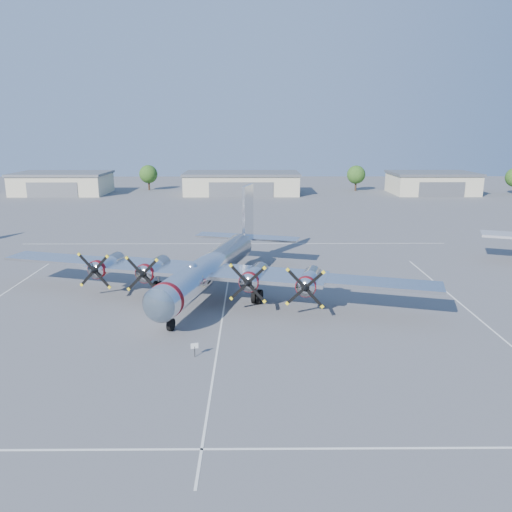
{
  "coord_description": "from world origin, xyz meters",
  "views": [
    {
      "loc": [
        2.58,
        -44.09,
        15.73
      ],
      "look_at": [
        2.97,
        5.24,
        3.2
      ],
      "focal_mm": 35.0,
      "sensor_mm": 36.0,
      "label": 1
    }
  ],
  "objects_px": {
    "tree_west": "(148,174)",
    "info_placard": "(195,347)",
    "hangar_west": "(63,183)",
    "main_bomber_b29": "(213,293)",
    "hangar_center": "(242,183)",
    "hangar_east": "(432,183)",
    "tree_east": "(356,175)"
  },
  "relations": [
    {
      "from": "tree_west",
      "to": "info_placard",
      "type": "bearing_deg",
      "value": -76.96
    },
    {
      "from": "hangar_west",
      "to": "main_bomber_b29",
      "type": "bearing_deg",
      "value": -61.02
    },
    {
      "from": "hangar_center",
      "to": "tree_west",
      "type": "height_order",
      "value": "tree_west"
    },
    {
      "from": "hangar_east",
      "to": "main_bomber_b29",
      "type": "xyz_separation_m",
      "value": [
        -49.27,
        -78.96,
        -2.71
      ]
    },
    {
      "from": "tree_west",
      "to": "hangar_west",
      "type": "bearing_deg",
      "value": -158.11
    },
    {
      "from": "hangar_center",
      "to": "hangar_east",
      "type": "distance_m",
      "value": 48.0
    },
    {
      "from": "hangar_west",
      "to": "info_placard",
      "type": "distance_m",
      "value": 102.98
    },
    {
      "from": "tree_east",
      "to": "main_bomber_b29",
      "type": "bearing_deg",
      "value": -110.2
    },
    {
      "from": "hangar_center",
      "to": "main_bomber_b29",
      "type": "xyz_separation_m",
      "value": [
        -1.27,
        -78.96,
        -2.71
      ]
    },
    {
      "from": "hangar_east",
      "to": "tree_west",
      "type": "bearing_deg",
      "value": 173.72
    },
    {
      "from": "hangar_center",
      "to": "info_placard",
      "type": "relative_size",
      "value": 27.38
    },
    {
      "from": "hangar_east",
      "to": "info_placard",
      "type": "xyz_separation_m",
      "value": [
        -49.52,
        -93.33,
        -1.98
      ]
    },
    {
      "from": "tree_east",
      "to": "hangar_west",
      "type": "bearing_deg",
      "value": -175.4
    },
    {
      "from": "hangar_west",
      "to": "hangar_center",
      "type": "relative_size",
      "value": 0.79
    },
    {
      "from": "hangar_west",
      "to": "hangar_center",
      "type": "bearing_deg",
      "value": -0.0
    },
    {
      "from": "hangar_west",
      "to": "tree_west",
      "type": "bearing_deg",
      "value": 21.89
    },
    {
      "from": "tree_west",
      "to": "tree_east",
      "type": "height_order",
      "value": "same"
    },
    {
      "from": "hangar_east",
      "to": "info_placard",
      "type": "distance_m",
      "value": 105.67
    },
    {
      "from": "hangar_west",
      "to": "tree_east",
      "type": "height_order",
      "value": "tree_east"
    },
    {
      "from": "hangar_east",
      "to": "tree_west",
      "type": "height_order",
      "value": "tree_west"
    },
    {
      "from": "hangar_center",
      "to": "tree_west",
      "type": "distance_m",
      "value": 26.3
    },
    {
      "from": "tree_east",
      "to": "main_bomber_b29",
      "type": "relative_size",
      "value": 0.16
    },
    {
      "from": "hangar_center",
      "to": "main_bomber_b29",
      "type": "height_order",
      "value": "hangar_center"
    },
    {
      "from": "hangar_center",
      "to": "hangar_east",
      "type": "relative_size",
      "value": 1.39
    },
    {
      "from": "hangar_west",
      "to": "tree_east",
      "type": "distance_m",
      "value": 75.26
    },
    {
      "from": "hangar_west",
      "to": "hangar_east",
      "type": "distance_m",
      "value": 93.0
    },
    {
      "from": "tree_east",
      "to": "info_placard",
      "type": "xyz_separation_m",
      "value": [
        -31.52,
        -99.36,
        -3.49
      ]
    },
    {
      "from": "info_placard",
      "to": "hangar_east",
      "type": "bearing_deg",
      "value": 45.19
    },
    {
      "from": "tree_east",
      "to": "main_bomber_b29",
      "type": "distance_m",
      "value": 90.66
    },
    {
      "from": "hangar_center",
      "to": "tree_east",
      "type": "distance_m",
      "value": 30.64
    },
    {
      "from": "tree_west",
      "to": "info_placard",
      "type": "xyz_separation_m",
      "value": [
        23.48,
        -101.36,
        -3.49
      ]
    },
    {
      "from": "hangar_east",
      "to": "tree_west",
      "type": "distance_m",
      "value": 73.46
    }
  ]
}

